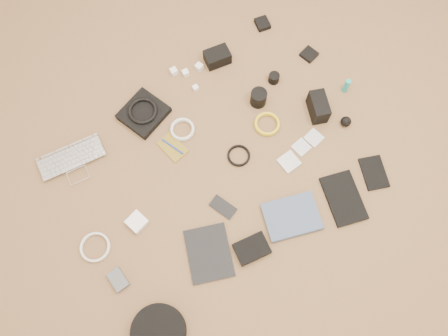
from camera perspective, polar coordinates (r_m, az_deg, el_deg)
laptop at (r=2.07m, az=-18.92°, el=0.30°), size 0.33×0.25×0.02m
headphone_pouch at (r=2.09m, az=-10.45°, el=7.05°), size 0.24×0.23×0.03m
headphones at (r=2.07m, az=-10.57°, el=7.37°), size 0.16×0.16×0.02m
charger_a at (r=2.18m, az=-5.05°, el=12.27°), size 0.03×0.03×0.03m
charger_b at (r=2.18m, az=-6.58°, el=12.43°), size 0.03×0.03×0.03m
charger_c at (r=2.19m, az=-3.27°, el=13.06°), size 0.04×0.04×0.03m
charger_d at (r=2.13m, az=-3.74°, el=10.40°), size 0.03×0.03×0.02m
dslr_camera at (r=2.19m, az=-0.88°, el=14.29°), size 0.13×0.11×0.07m
lens_pouch at (r=2.34m, az=5.04°, el=18.28°), size 0.08×0.09×0.03m
notebook_olive at (r=2.01m, az=-6.73°, el=2.72°), size 0.10×0.14×0.01m
pen_blue at (r=2.01m, az=-6.75°, el=2.80°), size 0.05×0.12×0.01m
cable_white_a at (r=2.04m, az=-5.44°, el=4.96°), size 0.13×0.13×0.01m
lens_a at (r=2.07m, az=4.53°, el=9.13°), size 0.10×0.10×0.08m
lens_b at (r=2.15m, az=6.53°, el=11.60°), size 0.06×0.06×0.05m
card_reader at (r=2.27m, az=11.04°, el=14.36°), size 0.08×0.08×0.02m
power_brick at (r=1.92m, az=-11.31°, el=-6.92°), size 0.09×0.09×0.03m
cable_white_b at (r=1.95m, az=-16.44°, el=-9.91°), size 0.14×0.14×0.01m
cable_black at (r=1.98m, az=1.93°, el=1.58°), size 0.13×0.13×0.01m
cable_yellow at (r=2.05m, az=5.63°, el=5.66°), size 0.15×0.15×0.01m
flash at (r=2.08m, az=12.21°, el=7.81°), size 0.12×0.15×0.10m
lens_cleaner at (r=2.18m, az=15.68°, el=10.29°), size 0.03×0.03×0.09m
battery_charger at (r=1.90m, az=-13.65°, el=-13.99°), size 0.06×0.09×0.02m
tablet at (r=1.87m, az=-1.98°, el=-11.06°), size 0.26×0.28×0.01m
phone at (r=1.91m, az=-0.13°, el=-5.13°), size 0.09×0.13×0.01m
filter_case_left at (r=1.99m, az=8.49°, el=0.80°), size 0.08×0.08×0.01m
filter_case_mid at (r=2.03m, az=10.05°, el=2.68°), size 0.08×0.08×0.01m
filter_case_right at (r=2.06m, az=11.65°, el=3.87°), size 0.08×0.08×0.01m
air_blower at (r=2.11m, az=15.62°, el=5.86°), size 0.06×0.06×0.05m
headphone_case at (r=1.84m, az=-8.53°, el=-20.42°), size 0.24×0.24×0.06m
drive_case at (r=1.86m, az=3.65°, el=-10.47°), size 0.15×0.12×0.03m
paperback at (r=1.90m, az=9.64°, el=-8.75°), size 0.28×0.25×0.02m
notebook_black_a at (r=1.99m, az=15.35°, el=-3.83°), size 0.21×0.27×0.02m
notebook_black_b at (r=2.07m, az=18.99°, el=-0.59°), size 0.16×0.18×0.01m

